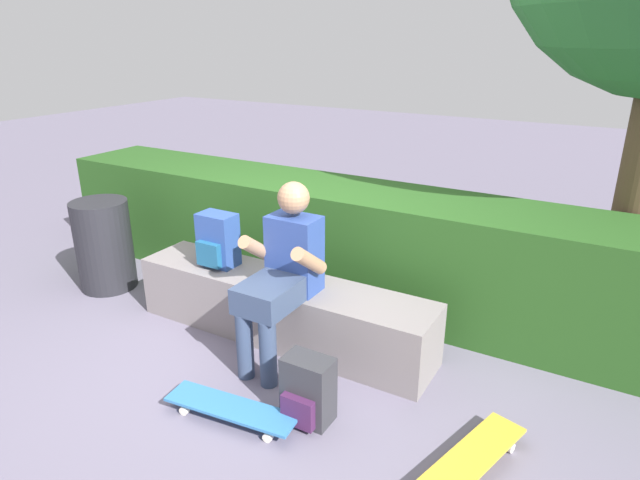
# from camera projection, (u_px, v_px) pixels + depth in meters

# --- Properties ---
(ground_plane) EXTENTS (24.00, 24.00, 0.00)m
(ground_plane) POSITION_uv_depth(u_px,v_px,m) (260.00, 353.00, 3.79)
(ground_plane) COLOR slate
(bench_main) EXTENTS (2.28, 0.47, 0.46)m
(bench_main) POSITION_uv_depth(u_px,v_px,m) (281.00, 308.00, 3.93)
(bench_main) COLOR gray
(bench_main) RESTS_ON ground
(person_skater) EXTENTS (0.49, 0.62, 1.21)m
(person_skater) POSITION_uv_depth(u_px,v_px,m) (283.00, 270.00, 3.52)
(person_skater) COLOR #2D4793
(person_skater) RESTS_ON ground
(skateboard_near_person) EXTENTS (0.82, 0.29, 0.09)m
(skateboard_near_person) POSITION_uv_depth(u_px,v_px,m) (231.00, 408.00, 3.12)
(skateboard_near_person) COLOR teal
(skateboard_near_person) RESTS_ON ground
(skateboard_beside_bench) EXTENTS (0.41, 0.82, 0.09)m
(skateboard_beside_bench) POSITION_uv_depth(u_px,v_px,m) (470.00, 459.00, 2.74)
(skateboard_beside_bench) COLOR gold
(skateboard_beside_bench) RESTS_ON ground
(backpack_on_bench) EXTENTS (0.28, 0.23, 0.40)m
(backpack_on_bench) POSITION_uv_depth(u_px,v_px,m) (217.00, 241.00, 4.03)
(backpack_on_bench) COLOR #2D4C99
(backpack_on_bench) RESTS_ON bench_main
(backpack_on_ground) EXTENTS (0.28, 0.23, 0.40)m
(backpack_on_ground) POSITION_uv_depth(u_px,v_px,m) (307.00, 391.00, 3.08)
(backpack_on_ground) COLOR #333338
(backpack_on_ground) RESTS_ON ground
(hedge_row) EXTENTS (6.22, 0.78, 0.93)m
(hedge_row) POSITION_uv_depth(u_px,v_px,m) (378.00, 248.00, 4.40)
(hedge_row) COLOR #25501C
(hedge_row) RESTS_ON ground
(trash_bin) EXTENTS (0.47, 0.47, 0.78)m
(trash_bin) POSITION_uv_depth(u_px,v_px,m) (104.00, 245.00, 4.66)
(trash_bin) COLOR #232328
(trash_bin) RESTS_ON ground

